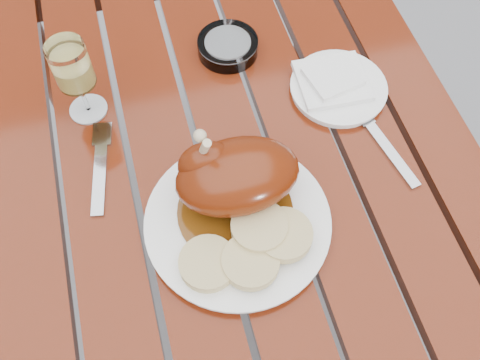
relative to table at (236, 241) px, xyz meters
name	(u,v)px	position (x,y,z in m)	size (l,w,h in m)	color
ground	(237,293)	(0.00, 0.00, -0.38)	(60.00, 60.00, 0.00)	slate
table	(236,241)	(0.00, 0.00, 0.00)	(0.80, 1.20, 0.75)	maroon
dinner_plate	(238,222)	(-0.03, -0.13, 0.38)	(0.29, 0.29, 0.02)	white
roast_duck	(233,176)	(-0.02, -0.08, 0.44)	(0.20, 0.18, 0.14)	#562D09
bread_dumplings	(251,246)	(-0.03, -0.19, 0.41)	(0.20, 0.13, 0.03)	tan
wine_glass	(77,81)	(-0.23, 0.15, 0.45)	(0.07, 0.07, 0.16)	#E3D067
side_plate	(338,88)	(0.21, 0.08, 0.38)	(0.17, 0.17, 0.01)	white
napkin	(332,81)	(0.20, 0.09, 0.39)	(0.12, 0.11, 0.01)	white
ashtray	(228,46)	(0.05, 0.22, 0.39)	(0.11, 0.11, 0.03)	#B2B7BC
fork	(100,171)	(-0.22, 0.02, 0.38)	(0.02, 0.16, 0.01)	gray
knife	(383,143)	(0.25, -0.05, 0.38)	(0.02, 0.19, 0.01)	gray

